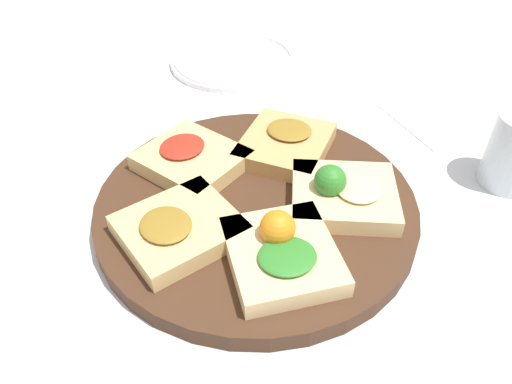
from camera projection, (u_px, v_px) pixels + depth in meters
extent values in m
plane|color=silver|center=(256.00, 213.00, 0.63)|extent=(3.00, 3.00, 0.00)
cylinder|color=#422819|center=(256.00, 206.00, 0.63)|extent=(0.40, 0.40, 0.02)
cube|color=#E5C689|center=(281.00, 255.00, 0.53)|extent=(0.13, 0.11, 0.02)
ellipsoid|color=#2D7A28|center=(286.00, 256.00, 0.51)|extent=(0.06, 0.06, 0.01)
sphere|color=orange|center=(277.00, 228.00, 0.53)|extent=(0.04, 0.04, 0.04)
cube|color=#E5C689|center=(344.00, 196.00, 0.61)|extent=(0.15, 0.16, 0.02)
ellipsoid|color=beige|center=(359.00, 187.00, 0.60)|extent=(0.08, 0.07, 0.01)
sphere|color=#2D7A28|center=(330.00, 181.00, 0.59)|extent=(0.04, 0.04, 0.04)
cube|color=tan|center=(285.00, 145.00, 0.69)|extent=(0.17, 0.17, 0.02)
ellipsoid|color=olive|center=(289.00, 130.00, 0.69)|extent=(0.08, 0.08, 0.01)
cube|color=#DBB775|center=(192.00, 160.00, 0.66)|extent=(0.17, 0.17, 0.02)
ellipsoid|color=red|center=(182.00, 146.00, 0.66)|extent=(0.08, 0.08, 0.01)
cube|color=#DBB775|center=(180.00, 229.00, 0.56)|extent=(0.15, 0.16, 0.02)
ellipsoid|color=olive|center=(166.00, 225.00, 0.55)|extent=(0.08, 0.07, 0.01)
cylinder|color=white|center=(234.00, 60.00, 0.95)|extent=(0.24, 0.24, 0.01)
torus|color=white|center=(234.00, 57.00, 0.94)|extent=(0.23, 0.23, 0.01)
cube|color=white|center=(436.00, 118.00, 0.80)|extent=(0.16, 0.14, 0.00)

